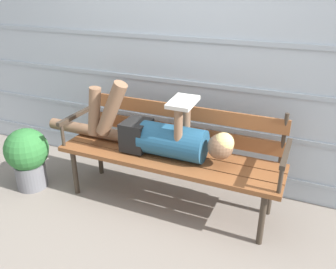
% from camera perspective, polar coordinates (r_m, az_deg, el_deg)
% --- Properties ---
extents(ground_plane, '(12.00, 12.00, 0.00)m').
position_cam_1_polar(ground_plane, '(2.90, -0.52, -11.84)').
color(ground_plane, gray).
extents(house_siding, '(5.45, 0.08, 2.19)m').
position_cam_1_polar(house_siding, '(2.93, 4.04, 12.07)').
color(house_siding, '#B2BCC6').
rests_on(house_siding, ground).
extents(park_bench, '(1.79, 0.50, 0.84)m').
position_cam_1_polar(park_bench, '(2.75, 0.59, -2.15)').
color(park_bench, brown).
rests_on(park_bench, ground).
extents(reclining_person, '(1.70, 0.26, 0.58)m').
position_cam_1_polar(reclining_person, '(2.68, -2.02, -0.01)').
color(reclining_person, '#23567A').
extents(potted_plant, '(0.37, 0.37, 0.56)m').
position_cam_1_polar(potted_plant, '(3.24, -22.25, -3.25)').
color(potted_plant, slate).
rests_on(potted_plant, ground).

